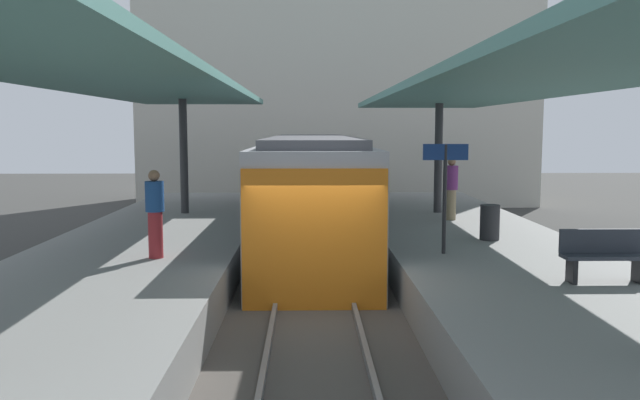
{
  "coord_description": "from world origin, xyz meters",
  "views": [
    {
      "loc": [
        -0.13,
        -11.75,
        3.51
      ],
      "look_at": [
        0.21,
        5.49,
        1.62
      ],
      "focal_mm": 36.61,
      "sensor_mm": 36.0,
      "label": 1
    }
  ],
  "objects_px": {
    "litter_bin": "(490,222)",
    "passenger_near_bench": "(451,188)",
    "commuter_train": "(312,192)",
    "platform_sign": "(445,173)",
    "platform_bench": "(604,254)",
    "passenger_mid_platform": "(155,212)"
  },
  "relations": [
    {
      "from": "platform_bench",
      "to": "commuter_train",
      "type": "bearing_deg",
      "value": 120.48
    },
    {
      "from": "platform_bench",
      "to": "litter_bin",
      "type": "height_order",
      "value": "platform_bench"
    },
    {
      "from": "platform_bench",
      "to": "platform_sign",
      "type": "xyz_separation_m",
      "value": [
        -2.12,
        2.49,
        1.16
      ]
    },
    {
      "from": "platform_sign",
      "to": "litter_bin",
      "type": "relative_size",
      "value": 2.76
    },
    {
      "from": "platform_bench",
      "to": "litter_bin",
      "type": "relative_size",
      "value": 1.75
    },
    {
      "from": "platform_sign",
      "to": "passenger_mid_platform",
      "type": "distance_m",
      "value": 5.77
    },
    {
      "from": "platform_sign",
      "to": "passenger_near_bench",
      "type": "bearing_deg",
      "value": 76.01
    },
    {
      "from": "litter_bin",
      "to": "passenger_near_bench",
      "type": "relative_size",
      "value": 0.47
    },
    {
      "from": "commuter_train",
      "to": "passenger_near_bench",
      "type": "distance_m",
      "value": 3.91
    },
    {
      "from": "commuter_train",
      "to": "litter_bin",
      "type": "bearing_deg",
      "value": -44.63
    },
    {
      "from": "platform_bench",
      "to": "litter_bin",
      "type": "bearing_deg",
      "value": 100.14
    },
    {
      "from": "passenger_mid_platform",
      "to": "commuter_train",
      "type": "bearing_deg",
      "value": 62.42
    },
    {
      "from": "platform_sign",
      "to": "litter_bin",
      "type": "distance_m",
      "value": 2.45
    },
    {
      "from": "commuter_train",
      "to": "passenger_near_bench",
      "type": "xyz_separation_m",
      "value": [
        3.85,
        -0.68,
        0.17
      ]
    },
    {
      "from": "platform_bench",
      "to": "passenger_mid_platform",
      "type": "distance_m",
      "value": 8.13
    },
    {
      "from": "platform_sign",
      "to": "passenger_near_bench",
      "type": "xyz_separation_m",
      "value": [
        1.22,
        4.89,
        -0.73
      ]
    },
    {
      "from": "commuter_train",
      "to": "platform_sign",
      "type": "distance_m",
      "value": 6.22
    },
    {
      "from": "platform_sign",
      "to": "passenger_near_bench",
      "type": "distance_m",
      "value": 5.1
    },
    {
      "from": "litter_bin",
      "to": "passenger_near_bench",
      "type": "height_order",
      "value": "passenger_near_bench"
    },
    {
      "from": "litter_bin",
      "to": "passenger_near_bench",
      "type": "distance_m",
      "value": 3.32
    },
    {
      "from": "commuter_train",
      "to": "litter_bin",
      "type": "relative_size",
      "value": 17.18
    },
    {
      "from": "platform_bench",
      "to": "passenger_near_bench",
      "type": "distance_m",
      "value": 7.45
    }
  ]
}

